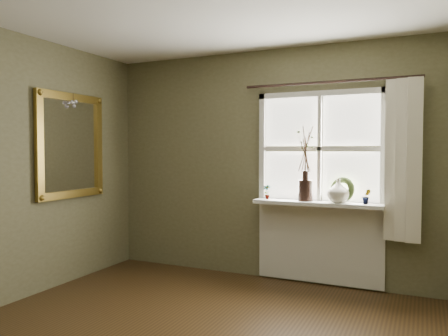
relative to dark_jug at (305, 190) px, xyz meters
name	(u,v)px	position (x,y,z in m)	size (l,w,h in m)	color
wall_back	(273,165)	(-0.42, 0.18, 0.27)	(4.00, 0.10, 2.60)	brown
window_frame	(320,149)	(0.13, 0.11, 0.45)	(1.36, 0.06, 1.24)	silver
window_sill	(317,203)	(0.13, 0.00, -0.13)	(1.36, 0.26, 0.04)	silver
window_apron	(319,242)	(0.13, 0.11, -0.57)	(1.36, 0.04, 0.88)	silver
dark_jug	(305,190)	(0.00, 0.00, 0.00)	(0.15, 0.15, 0.22)	black
cream_vase	(338,191)	(0.35, 0.00, 0.01)	(0.24, 0.24, 0.25)	beige
wreath	(342,192)	(0.38, 0.04, -0.01)	(0.27, 0.27, 0.07)	#34451E
potted_plant_left	(267,192)	(-0.43, 0.00, -0.03)	(0.09, 0.06, 0.16)	#34451E
potted_plant_right	(367,196)	(0.63, 0.00, -0.04)	(0.09, 0.07, 0.15)	#34451E
curtain	(403,160)	(0.97, 0.01, 0.33)	(0.36, 0.12, 1.59)	beige
curtain_rod	(329,82)	(0.23, 0.05, 1.15)	(0.03, 0.03, 1.84)	black
gilt_mirror	(71,145)	(-2.39, -0.94, 0.48)	(0.10, 0.96, 1.15)	white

